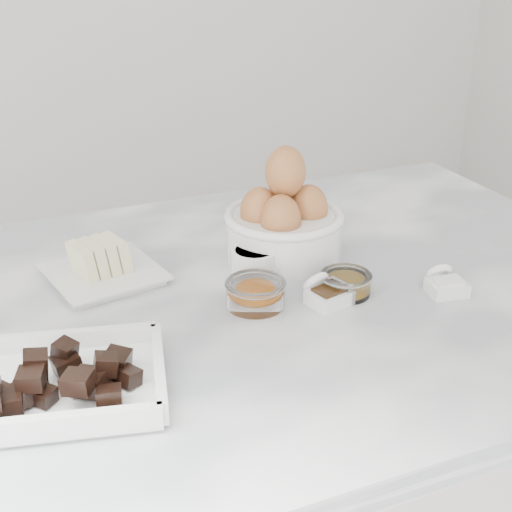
{
  "coord_description": "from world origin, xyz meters",
  "views": [
    {
      "loc": [
        -0.35,
        -0.83,
        1.42
      ],
      "look_at": [
        0.02,
        0.03,
        0.98
      ],
      "focal_mm": 50.0,
      "sensor_mm": 36.0,
      "label": 1
    }
  ],
  "objects": [
    {
      "name": "marble_slab",
      "position": [
        0.0,
        0.0,
        0.92
      ],
      "size": [
        1.2,
        0.8,
        0.04
      ],
      "primitive_type": "cube",
      "color": "white",
      "rests_on": "cabinet"
    },
    {
      "name": "chocolate_dish",
      "position": [
        -0.29,
        -0.14,
        0.96
      ],
      "size": [
        0.26,
        0.22,
        0.06
      ],
      "color": "white",
      "rests_on": "marble_slab"
    },
    {
      "name": "butter_plate",
      "position": [
        -0.19,
        0.12,
        0.96
      ],
      "size": [
        0.18,
        0.18,
        0.06
      ],
      "color": "white",
      "rests_on": "marble_slab"
    },
    {
      "name": "sugar_ramekin",
      "position": [
        0.02,
        0.05,
        0.96
      ],
      "size": [
        0.07,
        0.07,
        0.04
      ],
      "color": "white",
      "rests_on": "marble_slab"
    },
    {
      "name": "egg_bowl",
      "position": [
        0.09,
        0.09,
        1.0
      ],
      "size": [
        0.19,
        0.19,
        0.18
      ],
      "color": "white",
      "rests_on": "marble_slab"
    },
    {
      "name": "honey_bowl",
      "position": [
        0.12,
        -0.06,
        0.96
      ],
      "size": [
        0.07,
        0.07,
        0.03
      ],
      "color": "white",
      "rests_on": "marble_slab"
    },
    {
      "name": "zest_bowl",
      "position": [
        -0.01,
        -0.04,
        0.96
      ],
      "size": [
        0.09,
        0.09,
        0.04
      ],
      "color": "white",
      "rests_on": "marble_slab"
    },
    {
      "name": "vanilla_spoon",
      "position": [
        0.08,
        -0.07,
        0.95
      ],
      "size": [
        0.07,
        0.08,
        0.04
      ],
      "color": "white",
      "rests_on": "marble_slab"
    },
    {
      "name": "salt_spoon",
      "position": [
        0.26,
        -0.11,
        0.95
      ],
      "size": [
        0.06,
        0.07,
        0.04
      ],
      "color": "white",
      "rests_on": "marble_slab"
    }
  ]
}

